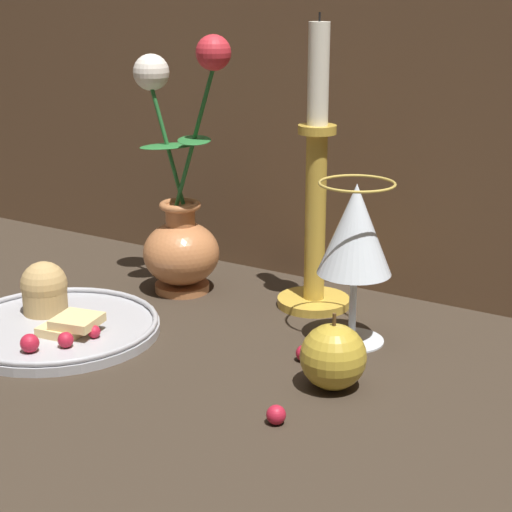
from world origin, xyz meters
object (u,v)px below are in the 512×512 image
plate_with_pastries (55,319)px  apple_beside_vase (333,357)px  wine_glass (355,235)px  candlestick (316,204)px  vase (181,222)px

plate_with_pastries → apple_beside_vase: (0.33, 0.04, 0.02)m
wine_glass → candlestick: 0.11m
vase → plate_with_pastries: 0.20m
vase → plate_with_pastries: size_ratio=1.40×
plate_with_pastries → apple_beside_vase: size_ratio=2.98×
candlestick → plate_with_pastries: bearing=-132.5°
plate_with_pastries → wine_glass: 0.35m
candlestick → apple_beside_vase: size_ratio=4.48×
plate_with_pastries → apple_beside_vase: bearing=6.8°
plate_with_pastries → candlestick: size_ratio=0.66×
wine_glass → candlestick: (-0.09, 0.07, 0.01)m
plate_with_pastries → wine_glass: bearing=27.3°
vase → plate_with_pastries: (-0.04, -0.18, -0.08)m
vase → wine_glass: (0.25, -0.03, 0.03)m
plate_with_pastries → wine_glass: size_ratio=1.28×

